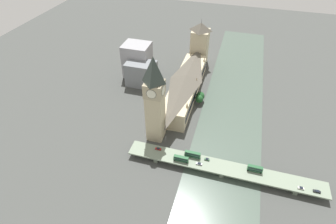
{
  "coord_description": "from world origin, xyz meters",
  "views": [
    {
      "loc": [
        -28.43,
        202.51,
        158.08
      ],
      "look_at": [
        18.35,
        41.08,
        16.26
      ],
      "focal_mm": 28.0,
      "sensor_mm": 36.0,
      "label": 1
    }
  ],
  "objects_px": {
    "double_decker_bus_lead": "(255,169)",
    "car_northbound_tail": "(199,164)",
    "car_southbound_lead": "(207,159)",
    "car_southbound_mid": "(317,191)",
    "parliament_hall": "(186,85)",
    "double_decker_bus_mid": "(193,154)",
    "car_northbound_lead": "(158,149)",
    "car_northbound_mid": "(301,188)",
    "double_decker_bus_rear": "(181,159)",
    "victoria_tower": "(200,44)",
    "road_bridge": "(223,168)",
    "clock_tower": "(155,99)"
  },
  "relations": [
    {
      "from": "clock_tower",
      "to": "car_northbound_lead",
      "type": "xyz_separation_m",
      "value": [
        -7.76,
        18.19,
        -33.17
      ]
    },
    {
      "from": "car_northbound_lead",
      "to": "car_northbound_tail",
      "type": "xyz_separation_m",
      "value": [
        -33.05,
        5.46,
        0.02
      ]
    },
    {
      "from": "car_northbound_lead",
      "to": "victoria_tower",
      "type": "bearing_deg",
      "value": -90.88
    },
    {
      "from": "double_decker_bus_mid",
      "to": "double_decker_bus_lead",
      "type": "bearing_deg",
      "value": 179.28
    },
    {
      "from": "car_northbound_lead",
      "to": "car_southbound_mid",
      "type": "height_order",
      "value": "car_southbound_mid"
    },
    {
      "from": "clock_tower",
      "to": "car_northbound_lead",
      "type": "bearing_deg",
      "value": 113.1
    },
    {
      "from": "victoria_tower",
      "to": "double_decker_bus_mid",
      "type": "height_order",
      "value": "victoria_tower"
    },
    {
      "from": "road_bridge",
      "to": "car_northbound_mid",
      "type": "xyz_separation_m",
      "value": [
        -52.25,
        3.55,
        1.73
      ]
    },
    {
      "from": "parliament_hall",
      "to": "road_bridge",
      "type": "relative_size",
      "value": 0.75
    },
    {
      "from": "road_bridge",
      "to": "double_decker_bus_lead",
      "type": "distance_m",
      "value": 22.32
    },
    {
      "from": "double_decker_bus_mid",
      "to": "car_northbound_lead",
      "type": "distance_m",
      "value": 26.97
    },
    {
      "from": "road_bridge",
      "to": "double_decker_bus_lead",
      "type": "bearing_deg",
      "value": -173.05
    },
    {
      "from": "parliament_hall",
      "to": "double_decker_bus_rear",
      "type": "relative_size",
      "value": 9.68
    },
    {
      "from": "double_decker_bus_lead",
      "to": "car_northbound_tail",
      "type": "height_order",
      "value": "double_decker_bus_lead"
    },
    {
      "from": "double_decker_bus_mid",
      "to": "double_decker_bus_rear",
      "type": "relative_size",
      "value": 1.08
    },
    {
      "from": "road_bridge",
      "to": "double_decker_bus_mid",
      "type": "height_order",
      "value": "double_decker_bus_mid"
    },
    {
      "from": "car_southbound_mid",
      "to": "parliament_hall",
      "type": "bearing_deg",
      "value": -38.86
    },
    {
      "from": "double_decker_bus_mid",
      "to": "car_northbound_mid",
      "type": "xyz_separation_m",
      "value": [
        -75.57,
        6.78,
        -2.06
      ]
    },
    {
      "from": "double_decker_bus_lead",
      "to": "car_northbound_mid",
      "type": "relative_size",
      "value": 2.57
    },
    {
      "from": "clock_tower",
      "to": "car_northbound_tail",
      "type": "xyz_separation_m",
      "value": [
        -40.8,
        23.64,
        -33.14
      ]
    },
    {
      "from": "parliament_hall",
      "to": "clock_tower",
      "type": "relative_size",
      "value": 1.43
    },
    {
      "from": "parliament_hall",
      "to": "double_decker_bus_mid",
      "type": "xyz_separation_m",
      "value": [
        -24.54,
        82.01,
        -3.47
      ]
    },
    {
      "from": "victoria_tower",
      "to": "double_decker_bus_rear",
      "type": "height_order",
      "value": "victoria_tower"
    },
    {
      "from": "victoria_tower",
      "to": "car_northbound_mid",
      "type": "bearing_deg",
      "value": 122.7
    },
    {
      "from": "car_northbound_lead",
      "to": "car_southbound_mid",
      "type": "distance_m",
      "value": 112.54
    },
    {
      "from": "clock_tower",
      "to": "victoria_tower",
      "type": "bearing_deg",
      "value": -94.38
    },
    {
      "from": "car_northbound_mid",
      "to": "road_bridge",
      "type": "bearing_deg",
      "value": -3.89
    },
    {
      "from": "parliament_hall",
      "to": "road_bridge",
      "type": "bearing_deg",
      "value": 119.31
    },
    {
      "from": "double_decker_bus_mid",
      "to": "car_northbound_lead",
      "type": "bearing_deg",
      "value": 0.54
    },
    {
      "from": "double_decker_bus_lead",
      "to": "car_northbound_mid",
      "type": "height_order",
      "value": "double_decker_bus_lead"
    },
    {
      "from": "car_southbound_lead",
      "to": "car_southbound_mid",
      "type": "height_order",
      "value": "car_southbound_lead"
    },
    {
      "from": "victoria_tower",
      "to": "car_northbound_mid",
      "type": "distance_m",
      "value": 186.28
    },
    {
      "from": "victoria_tower",
      "to": "car_southbound_lead",
      "type": "distance_m",
      "value": 154.49
    },
    {
      "from": "parliament_hall",
      "to": "car_northbound_lead",
      "type": "bearing_deg",
      "value": 88.36
    },
    {
      "from": "clock_tower",
      "to": "car_southbound_lead",
      "type": "height_order",
      "value": "clock_tower"
    },
    {
      "from": "double_decker_bus_lead",
      "to": "car_northbound_tail",
      "type": "xyz_separation_m",
      "value": [
        39.0,
        5.14,
        -2.01
      ]
    },
    {
      "from": "double_decker_bus_mid",
      "to": "double_decker_bus_rear",
      "type": "bearing_deg",
      "value": 40.68
    },
    {
      "from": "car_southbound_lead",
      "to": "car_northbound_lead",
      "type": "bearing_deg",
      "value": 0.35
    },
    {
      "from": "car_northbound_mid",
      "to": "victoria_tower",
      "type": "bearing_deg",
      "value": -57.3
    },
    {
      "from": "victoria_tower",
      "to": "car_northbound_lead",
      "type": "xyz_separation_m",
      "value": [
        2.3,
        149.45,
        -18.31
      ]
    },
    {
      "from": "victoria_tower",
      "to": "car_southbound_mid",
      "type": "distance_m",
      "value": 191.65
    },
    {
      "from": "car_southbound_lead",
      "to": "car_southbound_mid",
      "type": "relative_size",
      "value": 0.83
    },
    {
      "from": "car_northbound_tail",
      "to": "car_southbound_mid",
      "type": "bearing_deg",
      "value": 179.33
    },
    {
      "from": "parliament_hall",
      "to": "clock_tower",
      "type": "bearing_deg",
      "value": 81.03
    },
    {
      "from": "victoria_tower",
      "to": "double_decker_bus_lead",
      "type": "distance_m",
      "value": 166.02
    },
    {
      "from": "parliament_hall",
      "to": "double_decker_bus_rear",
      "type": "xyz_separation_m",
      "value": [
        -17.25,
        88.27,
        -3.6
      ]
    },
    {
      "from": "parliament_hall",
      "to": "double_decker_bus_lead",
      "type": "relative_size",
      "value": 10.25
    },
    {
      "from": "car_northbound_mid",
      "to": "car_northbound_tail",
      "type": "relative_size",
      "value": 0.9
    },
    {
      "from": "parliament_hall",
      "to": "car_northbound_lead",
      "type": "height_order",
      "value": "parliament_hall"
    },
    {
      "from": "double_decker_bus_lead",
      "to": "double_decker_bus_rear",
      "type": "height_order",
      "value": "double_decker_bus_lead"
    }
  ]
}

